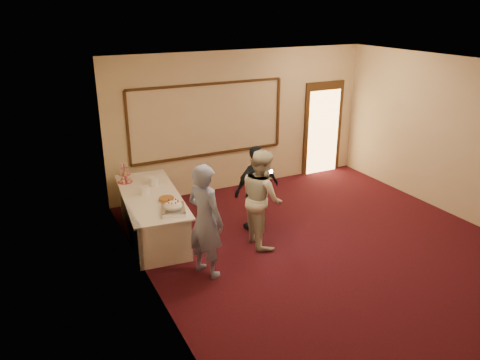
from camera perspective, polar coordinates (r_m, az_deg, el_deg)
name	(u,v)px	position (r m, az deg, el deg)	size (l,w,h in m)	color
floor	(336,253)	(8.04, 11.61, -8.70)	(7.00, 7.00, 0.00)	black
room_walls	(346,135)	(7.27, 12.75, 5.34)	(6.04, 7.04, 3.02)	beige
wall_molding	(208,120)	(9.89, -3.88, 7.30)	(3.45, 0.04, 1.55)	#331F0F
doorway	(323,129)	(11.43, 10.06, 6.19)	(1.05, 0.07, 2.20)	#331F0F
buffet_table	(152,215)	(8.44, -10.66, -4.17)	(1.20, 2.54, 0.77)	white
pavlova_tray	(173,207)	(7.53, -8.15, -3.32)	(0.47, 0.57, 0.19)	silver
cupcake_stand	(125,175)	(8.92, -13.89, 0.60)	(0.27, 0.27, 0.40)	#CA4B74
plate_stack_a	(145,190)	(8.30, -11.56, -1.25)	(0.17, 0.17, 0.14)	white
plate_stack_b	(154,181)	(8.66, -10.47, -0.13)	(0.21, 0.21, 0.17)	white
tart	(167,199)	(7.98, -8.95, -2.35)	(0.30, 0.30, 0.06)	white
man	(205,221)	(6.95, -4.24, -4.96)	(0.65, 0.42, 1.77)	#8294CD
woman	(262,198)	(7.85, 2.68, -2.19)	(0.81, 0.63, 1.68)	beige
guest	(257,189)	(8.35, 2.07, -1.07)	(0.93, 0.39, 1.59)	black
camera_flash	(270,172)	(8.13, 3.72, 1.03)	(0.07, 0.04, 0.05)	white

